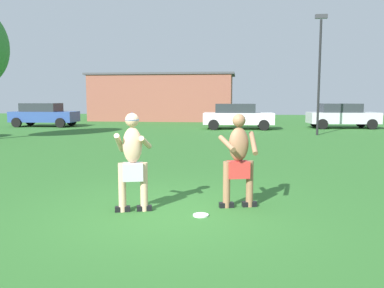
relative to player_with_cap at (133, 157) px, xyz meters
The scene contains 9 objects.
ground_plane 1.14m from the player_with_cap, ahead, with size 80.00×80.00×0.00m, color #2D6628.
player_with_cap is the anchor object (origin of this frame).
player_in_red 1.86m from the player_with_cap, 14.66° to the left, with size 0.71×0.67×1.68m.
frisbee 1.52m from the player_with_cap, ahead, with size 0.26×0.26×0.03m, color white.
car_white_near_post 18.60m from the player_with_cap, 84.94° to the left, with size 4.34×2.11×1.58m.
car_silver_mid_lot 21.65m from the player_with_cap, 67.56° to the left, with size 4.42×2.27×1.58m.
car_blue_far_end 22.32m from the player_with_cap, 120.75° to the left, with size 4.33×2.07×1.58m.
lamp_post 16.33m from the player_with_cap, 68.74° to the left, with size 0.60×0.24×6.15m.
outbuilding_behind_lot 28.00m from the player_with_cap, 99.95° to the left, with size 12.26×5.02×3.96m.
Camera 1 is at (1.18, -6.60, 1.96)m, focal length 37.59 mm.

